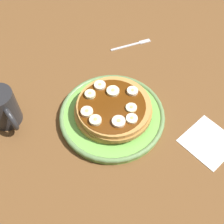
% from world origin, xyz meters
% --- Properties ---
extents(ground_plane, '(1.40, 1.40, 0.03)m').
position_xyz_m(ground_plane, '(0.00, 0.00, -0.01)').
color(ground_plane, brown).
extents(plate, '(0.26, 0.26, 0.02)m').
position_xyz_m(plate, '(0.00, 0.00, 0.01)').
color(plate, '#72B74C').
rests_on(plate, ground_plane).
extents(pancake_stack, '(0.19, 0.19, 0.04)m').
position_xyz_m(pancake_stack, '(-0.00, 0.00, 0.04)').
color(pancake_stack, '#BF9241').
rests_on(pancake_stack, plate).
extents(banana_slice_0, '(0.03, 0.03, 0.01)m').
position_xyz_m(banana_slice_0, '(0.04, 0.03, 0.06)').
color(banana_slice_0, '#EEEFB4').
rests_on(banana_slice_0, pancake_stack).
extents(banana_slice_1, '(0.03, 0.03, 0.01)m').
position_xyz_m(banana_slice_1, '(-0.02, -0.06, 0.06)').
color(banana_slice_1, '#F9E3B4').
rests_on(banana_slice_1, pancake_stack).
extents(banana_slice_2, '(0.03, 0.03, 0.01)m').
position_xyz_m(banana_slice_2, '(-0.00, 0.06, 0.06)').
color(banana_slice_2, beige).
rests_on(banana_slice_2, pancake_stack).
extents(banana_slice_3, '(0.03, 0.03, 0.01)m').
position_xyz_m(banana_slice_3, '(0.05, -0.02, 0.06)').
color(banana_slice_3, '#FAE3BB').
rests_on(banana_slice_3, pancake_stack).
extents(banana_slice_4, '(0.03, 0.03, 0.01)m').
position_xyz_m(banana_slice_4, '(0.01, -0.06, 0.06)').
color(banana_slice_4, beige).
rests_on(banana_slice_4, pancake_stack).
extents(banana_slice_5, '(0.03, 0.03, 0.01)m').
position_xyz_m(banana_slice_5, '(-0.03, 0.03, 0.06)').
color(banana_slice_5, '#ECEFC0').
rests_on(banana_slice_5, pancake_stack).
extents(banana_slice_6, '(0.03, 0.03, 0.01)m').
position_xyz_m(banana_slice_6, '(-0.06, -0.02, 0.06)').
color(banana_slice_6, '#EDF1B5').
rests_on(banana_slice_6, pancake_stack).
extents(banana_slice_7, '(0.03, 0.03, 0.01)m').
position_xyz_m(banana_slice_7, '(0.06, 0.01, 0.06)').
color(banana_slice_7, '#F3E8BF').
rests_on(banana_slice_7, pancake_stack).
extents(banana_slice_8, '(0.03, 0.03, 0.01)m').
position_xyz_m(banana_slice_8, '(-0.07, 0.01, 0.06)').
color(banana_slice_8, '#F2E1C1').
rests_on(banana_slice_8, pancake_stack).
extents(coffee_mug, '(0.11, 0.07, 0.10)m').
position_xyz_m(coffee_mug, '(-0.16, -0.21, 0.05)').
color(coffee_mug, '#262628').
rests_on(coffee_mug, ground_plane).
extents(napkin, '(0.12, 0.12, 0.00)m').
position_xyz_m(napkin, '(0.20, 0.14, 0.00)').
color(napkin, white).
rests_on(napkin, ground_plane).
extents(fork, '(0.05, 0.13, 0.01)m').
position_xyz_m(fork, '(-0.17, 0.22, 0.00)').
color(fork, silver).
rests_on(fork, ground_plane).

